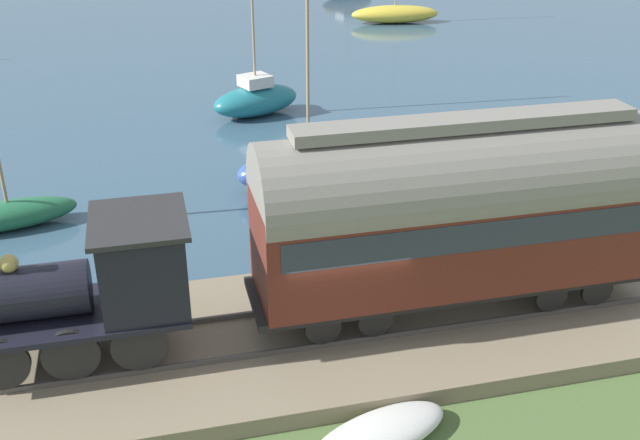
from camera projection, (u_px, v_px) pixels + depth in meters
name	position (u px, v px, depth m)	size (l,w,h in m)	color
ground_plane	(335.00, 341.00, 16.48)	(200.00, 200.00, 0.00)	#516B38
harbor_water	(184.00, 4.00, 54.07)	(80.00, 80.00, 0.01)	#38566B
rail_embankment	(335.00, 332.00, 16.47)	(5.31, 56.00, 0.50)	#84755B
steam_locomotive	(88.00, 283.00, 14.55)	(2.13, 5.22, 3.22)	black
passenger_coach	(459.00, 207.00, 15.86)	(2.36, 9.05, 4.43)	black
sailboat_yellow	(395.00, 14.00, 47.81)	(2.39, 5.78, 7.68)	gold
sailboat_green	(9.00, 214.00, 21.29)	(1.88, 3.91, 6.03)	#236B42
sailboat_blue	(308.00, 164.00, 24.03)	(2.67, 5.08, 9.54)	#335199
sailboat_teal	(256.00, 98.00, 30.60)	(2.97, 4.15, 9.70)	#1E707A
rowboat_near_shore	(577.00, 138.00, 27.76)	(1.31, 2.13, 0.42)	silver
rowboat_mid_harbor	(553.00, 178.00, 24.43)	(1.58, 2.89, 0.32)	#B7B2A3
beached_dinghy	(380.00, 433.00, 13.52)	(1.88, 3.00, 0.44)	silver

